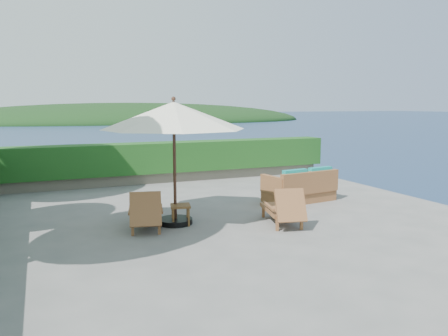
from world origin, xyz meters
name	(u,v)px	position (x,y,z in m)	size (l,w,h in m)	color
ground	(226,221)	(0.00, 0.00, 0.00)	(12.00, 12.00, 0.00)	gray
foundation	(226,286)	(0.00, 0.00, -1.55)	(12.00, 12.00, 3.00)	#4D463D
offshore_island	(131,121)	(25.00, 140.00, -3.00)	(126.00, 57.60, 12.60)	black
planter_wall_far	(161,176)	(0.00, 5.60, 0.18)	(12.00, 0.60, 0.36)	slate
hedge_far	(161,157)	(0.00, 5.60, 0.85)	(12.40, 0.90, 1.00)	#134516
patio_umbrella	(174,117)	(-1.10, 0.26, 2.36)	(3.64, 3.64, 2.79)	black
lounge_left	(146,212)	(-1.80, 0.09, 0.37)	(0.95, 1.63, 0.88)	brown
lounge_right	(283,208)	(1.06, -0.75, 0.37)	(0.96, 1.63, 0.88)	brown
side_table	(180,208)	(-1.02, 0.13, 0.37)	(0.51, 0.51, 0.45)	brown
wicker_loveseat	(301,188)	(2.71, 1.12, 0.37)	(2.04, 1.23, 0.94)	brown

